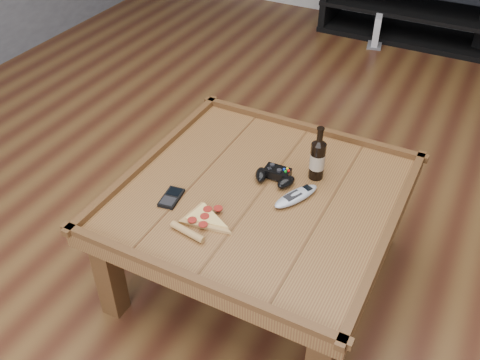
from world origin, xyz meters
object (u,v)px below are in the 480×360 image
at_px(media_console, 417,7).
at_px(smartphone, 171,198).
at_px(beer_bottle, 318,158).
at_px(remote_control, 296,196).
at_px(coffee_table, 260,205).
at_px(game_controller, 275,176).
at_px(pizza_slice, 202,220).
at_px(game_console, 377,32).

relative_size(media_console, smartphone, 11.62).
height_order(beer_bottle, smartphone, beer_bottle).
bearing_deg(media_console, smartphone, -95.32).
xyz_separation_m(media_console, remote_control, (0.13, -2.72, 0.22)).
relative_size(coffee_table, game_controller, 5.88).
height_order(coffee_table, game_controller, game_controller).
relative_size(beer_bottle, pizza_slice, 0.84).
distance_m(coffee_table, game_controller, 0.13).
bearing_deg(coffee_table, remote_control, 11.67).
bearing_deg(remote_control, beer_bottle, 109.37).
relative_size(coffee_table, remote_control, 4.95).
bearing_deg(game_console, coffee_table, -96.85).
height_order(pizza_slice, remote_control, remote_control).
relative_size(game_controller, remote_control, 0.84).
distance_m(game_controller, pizza_slice, 0.35).
relative_size(game_controller, game_console, 0.74).
bearing_deg(game_controller, coffee_table, -102.29).
bearing_deg(smartphone, remote_control, 19.32).
relative_size(media_console, pizza_slice, 5.26).
bearing_deg(media_console, pizza_slice, -92.09).
xyz_separation_m(remote_control, game_console, (-0.35, 2.46, -0.36)).
bearing_deg(beer_bottle, remote_control, -95.72).
xyz_separation_m(media_console, smartphone, (-0.27, -2.93, 0.21)).
height_order(coffee_table, game_console, coffee_table).
distance_m(beer_bottle, game_controller, 0.17).
bearing_deg(smartphone, beer_bottle, 33.17).
relative_size(coffee_table, game_console, 4.38).
distance_m(smartphone, game_console, 2.69).
distance_m(remote_control, game_console, 2.51).
bearing_deg(remote_control, pizza_slice, -107.45).
distance_m(media_console, remote_control, 2.73).
xyz_separation_m(game_controller, remote_control, (0.11, -0.07, -0.01)).
xyz_separation_m(beer_bottle, pizza_slice, (-0.26, -0.42, -0.08)).
height_order(coffee_table, remote_control, remote_control).
relative_size(coffee_table, smartphone, 8.55).
bearing_deg(media_console, game_controller, -89.60).
bearing_deg(game_controller, remote_control, -30.99).
relative_size(game_controller, smartphone, 1.45).
relative_size(media_console, remote_control, 6.73).
bearing_deg(coffee_table, pizza_slice, -114.76).
height_order(game_controller, game_console, game_controller).
xyz_separation_m(coffee_table, game_controller, (0.02, 0.09, 0.08)).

